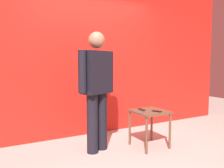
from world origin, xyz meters
The scene contains 6 objects.
ground_plane centered at (0.00, 0.00, 0.00)m, with size 12.00×12.00×0.00m, color #B7B2A8.
back_wall_red centered at (0.00, 1.42, 1.70)m, with size 6.28×0.12×3.40m, color red.
standing_person centered at (-0.28, 0.56, 0.97)m, with size 0.67×0.39×1.73m.
side_table centered at (0.49, 0.33, 0.47)m, with size 0.50×0.50×0.56m.
cell_phone centered at (0.54, 0.22, 0.57)m, with size 0.07×0.14×0.01m, color black.
tv_remote centered at (0.41, 0.42, 0.57)m, with size 0.04×0.17×0.02m, color black.
Camera 1 is at (-1.64, -2.40, 1.28)m, focal length 36.38 mm.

